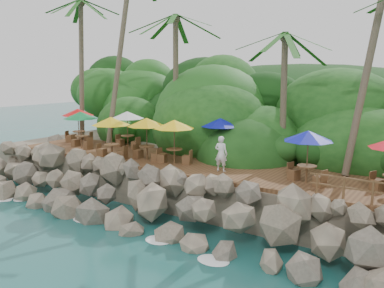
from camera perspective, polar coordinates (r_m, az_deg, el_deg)
The scene contains 10 objects.
ground at distance 20.03m, azimuth -9.93°, elevation -12.13°, with size 140.00×140.00×0.00m, color #19514F.
land_base at distance 32.63m, azimuth 9.94°, elevation -1.54°, with size 32.00×25.20×2.10m, color gray.
jungle_hill at distance 39.67m, azimuth 14.38°, elevation -1.21°, with size 44.80×28.00×15.40m, color #143811.
seawall at distance 21.02m, azimuth -6.20°, elevation -7.63°, with size 29.00×4.00×2.30m, color gray, non-canonical shape.
terrace at distance 23.82m, azimuth -0.00°, elevation -2.84°, with size 26.00×5.00×0.20m, color brown.
jungle_foliage at distance 31.97m, azimuth 9.14°, elevation -3.69°, with size 44.00×16.00×12.00m, color #143811, non-canonical shape.
foam_line at distance 20.22m, azimuth -9.33°, elevation -11.81°, with size 25.20×0.80×0.06m.
palapa at distance 26.82m, azimuth 3.43°, elevation 6.34°, with size 5.44×5.44×4.60m.
dining_clusters at distance 23.76m, azimuth -0.70°, elevation 2.47°, with size 24.97×5.52×2.51m.
waiter at distance 21.64m, azimuth 4.05°, elevation -1.35°, with size 0.69×0.45×1.89m, color white.
Camera 1 is at (13.07, -13.20, 7.49)m, focal length 38.52 mm.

